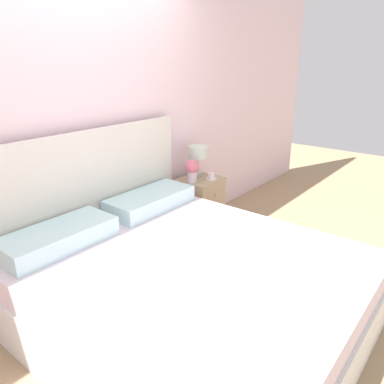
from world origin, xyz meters
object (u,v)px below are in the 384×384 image
(flower_vase, at_px, (192,169))
(table_lamp, at_px, (198,154))
(nightstand, at_px, (200,206))
(bed, at_px, (182,284))
(teacup, at_px, (211,176))

(flower_vase, bearing_deg, table_lamp, 22.80)
(nightstand, distance_m, table_lamp, 0.55)
(bed, xyz_separation_m, flower_vase, (1.08, 0.78, 0.44))
(bed, bearing_deg, flower_vase, 35.62)
(table_lamp, bearing_deg, nightstand, -125.97)
(nightstand, distance_m, flower_vase, 0.46)
(nightstand, height_order, teacup, teacup)
(nightstand, xyz_separation_m, flower_vase, (-0.14, -0.01, 0.44))
(nightstand, bearing_deg, flower_vase, -176.13)
(flower_vase, distance_m, teacup, 0.25)
(teacup, bearing_deg, bed, -151.94)
(nightstand, relative_size, table_lamp, 1.88)
(table_lamp, bearing_deg, teacup, -86.80)
(bed, relative_size, flower_vase, 9.23)
(bed, bearing_deg, table_lamp, 33.87)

